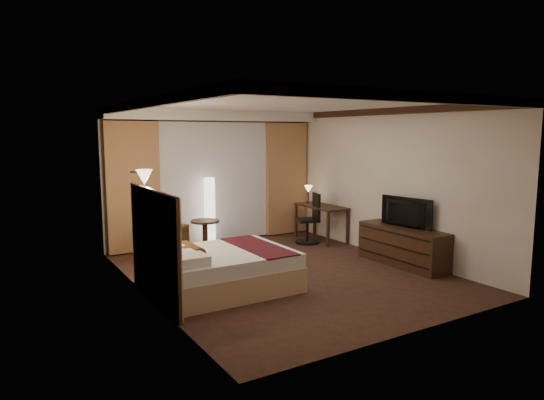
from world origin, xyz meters
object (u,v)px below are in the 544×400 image
bed (222,270)px  dresser (403,246)px  armchair (164,241)px  office_chair (307,218)px  floor_lamp (210,212)px  television (403,211)px  desk (321,223)px  side_table (205,236)px

bed → dresser: size_ratio=1.15×
armchair → office_chair: (2.97, -0.20, 0.17)m
floor_lamp → dresser: 3.79m
floor_lamp → television: floor_lamp is taller
armchair → desk: size_ratio=0.56×
floor_lamp → office_chair: size_ratio=1.34×
bed → dresser: dresser is taller
bed → side_table: side_table is taller
side_table → television: television is taller
side_table → floor_lamp: bearing=54.4°
side_table → television: size_ratio=0.61×
armchair → dresser: armchair is taller
side_table → office_chair: (2.08, -0.44, 0.22)m
armchair → floor_lamp: bearing=73.6°
floor_lamp → bed: bearing=-110.3°
desk → television: television is taller
desk → dresser: bearing=-88.7°
desk → television: 2.34m
floor_lamp → dresser: size_ratio=0.82×
floor_lamp → television: (2.22, -3.04, 0.25)m
office_chair → television: (0.41, -2.22, 0.43)m
bed → armchair: (-0.19, 2.01, 0.06)m
bed → armchair: armchair is taller
floor_lamp → dresser: bearing=-53.5°
desk → dresser: size_ratio=0.73×
side_table → dresser: (2.52, -2.66, 0.03)m
side_table → armchair: bearing=-165.0°
desk → dresser: desk is taller
bed → dresser: bearing=-7.2°
bed → dresser: (3.22, -0.40, 0.05)m
bed → floor_lamp: (0.97, 2.63, 0.41)m
bed → television: size_ratio=1.95×
armchair → desk: desk is taller
floor_lamp → office_chair: 1.99m
television → dresser: bearing=-98.4°
dresser → armchair: bearing=144.7°
television → floor_lamp: bearing=27.7°
bed → office_chair: office_chair is taller
desk → dresser: (0.05, -2.27, -0.05)m
desk → office_chair: bearing=-172.6°
bed → television: television is taller
television → armchair: bearing=46.1°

